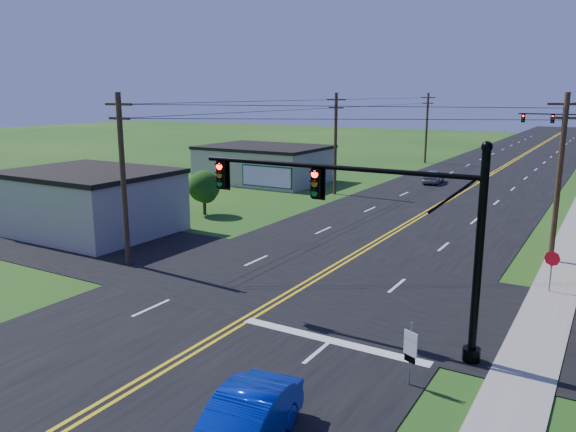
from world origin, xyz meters
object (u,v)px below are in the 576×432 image
Objects in this scene: blue_car at (243,427)px; stop_sign at (552,263)px; signal_mast_main at (354,212)px; signal_mast_far at (559,124)px; route_sign at (410,349)px.

blue_car is 17.60m from stop_sign.
stop_sign is at bearing 55.67° from signal_mast_main.
signal_mast_main is 72.00m from signal_mast_far.
signal_mast_main is 2.45× the size of blue_car.
route_sign is 1.05× the size of stop_sign.
blue_car is at bearing -90.80° from route_sign.
signal_mast_main is 11.07m from stop_sign.
route_sign is at bearing 56.29° from blue_car.
signal_mast_main is 5.42m from route_sign.
signal_mast_far is 80.15m from blue_car.
signal_mast_far is 5.23× the size of route_sign.
signal_mast_far is (0.10, 72.00, -0.20)m from signal_mast_main.
signal_mast_far is at bearing 109.40° from stop_sign.
signal_mast_main is at bearing -90.08° from signal_mast_far.
blue_car is 2.31× the size of stop_sign.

